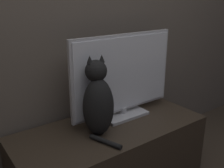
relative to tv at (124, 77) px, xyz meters
name	(u,v)px	position (x,y,z in m)	size (l,w,h in m)	color
tv_stand	(111,155)	(-0.17, -0.09, -0.49)	(1.24, 0.55, 0.43)	#33281E
tv	(124,77)	(0.00, 0.00, 0.00)	(0.79, 0.19, 0.57)	#B7B7BC
cat	(98,102)	(-0.28, -0.11, -0.07)	(0.22, 0.33, 0.48)	black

